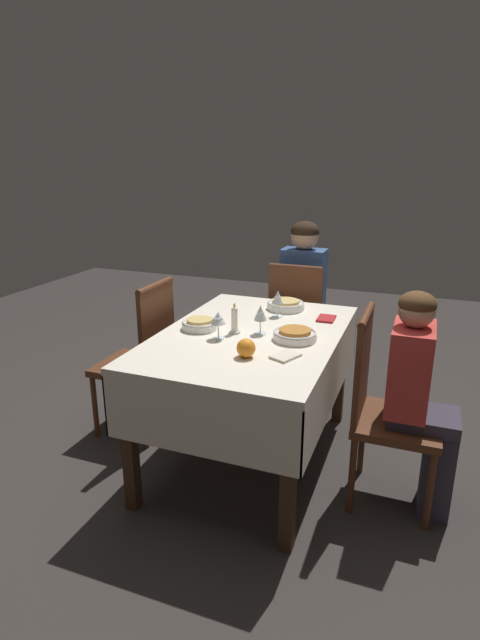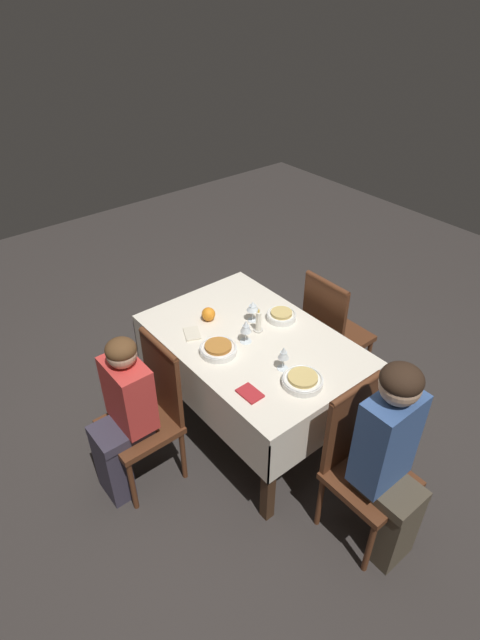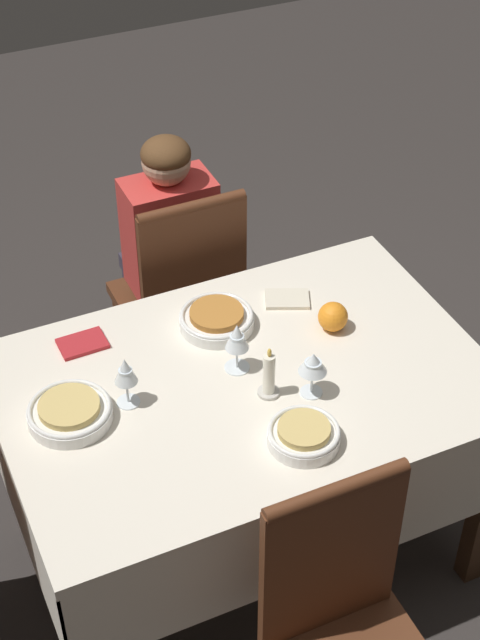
# 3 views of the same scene
# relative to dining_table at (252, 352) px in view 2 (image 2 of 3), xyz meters

# --- Properties ---
(ground_plane) EXTENTS (8.00, 8.00, 0.00)m
(ground_plane) POSITION_rel_dining_table_xyz_m (0.00, 0.00, -0.64)
(ground_plane) COLOR #332D2B
(dining_table) EXTENTS (1.34, 0.91, 0.75)m
(dining_table) POSITION_rel_dining_table_xyz_m (0.00, 0.00, 0.00)
(dining_table) COLOR silver
(dining_table) RESTS_ON ground_plane
(chair_east) EXTENTS (0.40, 0.39, 0.95)m
(chair_east) POSITION_rel_dining_table_xyz_m (0.92, -0.02, -0.13)
(chair_east) COLOR #562D19
(chair_east) RESTS_ON ground_plane
(chair_south) EXTENTS (0.39, 0.40, 0.95)m
(chair_south) POSITION_rel_dining_table_xyz_m (-0.09, -0.70, -0.13)
(chair_south) COLOR #562D19
(chair_south) RESTS_ON ground_plane
(chair_north) EXTENTS (0.39, 0.40, 0.95)m
(chair_north) POSITION_rel_dining_table_xyz_m (0.05, 0.70, -0.13)
(chair_north) COLOR #562D19
(chair_north) RESTS_ON ground_plane
(person_adult_denim) EXTENTS (0.34, 0.30, 1.21)m
(person_adult_denim) POSITION_rel_dining_table_xyz_m (1.07, -0.02, 0.04)
(person_adult_denim) COLOR #4C4233
(person_adult_denim) RESTS_ON ground_plane
(person_child_red) EXTENTS (0.30, 0.33, 1.07)m
(person_child_red) POSITION_rel_dining_table_xyz_m (-0.09, -0.86, -0.06)
(person_child_red) COLOR #383342
(person_child_red) RESTS_ON ground_plane
(bowl_east) EXTENTS (0.23, 0.23, 0.06)m
(bowl_east) POSITION_rel_dining_table_xyz_m (0.48, -0.05, 0.13)
(bowl_east) COLOR white
(bowl_east) RESTS_ON dining_table
(wine_glass_east) EXTENTS (0.06, 0.06, 0.16)m
(wine_glass_east) POSITION_rel_dining_table_xyz_m (0.32, -0.05, 0.21)
(wine_glass_east) COLOR white
(wine_glass_east) RESTS_ON dining_table
(bowl_south) EXTENTS (0.22, 0.22, 0.06)m
(bowl_south) POSITION_rel_dining_table_xyz_m (-0.02, -0.24, 0.13)
(bowl_south) COLOR white
(bowl_south) RESTS_ON dining_table
(wine_glass_south) EXTENTS (0.07, 0.07, 0.16)m
(wine_glass_south) POSITION_rel_dining_table_xyz_m (-0.00, -0.05, 0.21)
(wine_glass_south) COLOR white
(wine_glass_south) RESTS_ON dining_table
(bowl_north) EXTENTS (0.19, 0.19, 0.06)m
(bowl_north) POSITION_rel_dining_table_xyz_m (-0.04, 0.28, 0.13)
(bowl_north) COLOR white
(bowl_north) RESTS_ON dining_table
(wine_glass_north) EXTENTS (0.08, 0.08, 0.14)m
(wine_glass_north) POSITION_rel_dining_table_xyz_m (-0.14, 0.12, 0.21)
(wine_glass_north) COLOR white
(wine_glass_north) RESTS_ON dining_table
(candle_centerpiece) EXTENTS (0.06, 0.06, 0.16)m
(candle_centerpiece) POSITION_rel_dining_table_xyz_m (-0.03, 0.08, 0.17)
(candle_centerpiece) COLOR beige
(candle_centerpiece) RESTS_ON dining_table
(orange_fruit) EXTENTS (0.09, 0.09, 0.09)m
(orange_fruit) POSITION_rel_dining_table_xyz_m (-0.32, -0.09, 0.15)
(orange_fruit) COLOR orange
(orange_fruit) RESTS_ON dining_table
(napkin_red_folded) EXTENTS (0.16, 0.14, 0.01)m
(napkin_red_folded) POSITION_rel_dining_table_xyz_m (-0.26, -0.26, 0.11)
(napkin_red_folded) COLOR beige
(napkin_red_folded) RESTS_ON dining_table
(napkin_spare_side) EXTENTS (0.14, 0.10, 0.01)m
(napkin_spare_side) POSITION_rel_dining_table_xyz_m (0.36, -0.32, 0.11)
(napkin_spare_side) COLOR #AD2328
(napkin_spare_side) RESTS_ON dining_table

